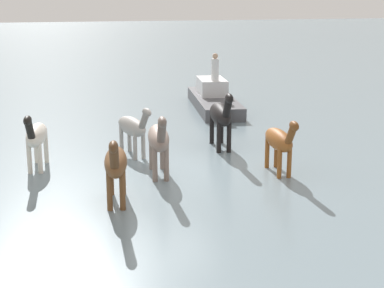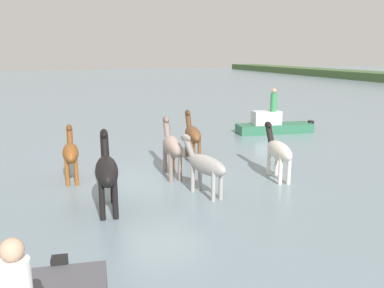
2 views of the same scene
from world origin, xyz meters
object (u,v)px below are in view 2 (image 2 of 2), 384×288
at_px(horse_mid_herd, 107,170).
at_px(horse_rear_stallion, 192,134).
at_px(boat_tender_starboard, 273,127).
at_px(horse_dun_straggler, 205,165).
at_px(person_watcher_seated, 274,101).
at_px(horse_gray_outer, 172,146).
at_px(horse_pinto_flank, 278,151).
at_px(horse_chestnut_trailing, 71,153).

xyz_separation_m(horse_mid_herd, horse_rear_stallion, (-4.28, 3.95, -0.10)).
bearing_deg(horse_rear_stallion, boat_tender_starboard, -49.40).
bearing_deg(horse_mid_herd, horse_dun_straggler, -79.89).
bearing_deg(person_watcher_seated, horse_gray_outer, -53.06).
height_order(horse_mid_herd, horse_dun_straggler, horse_mid_herd).
height_order(horse_pinto_flank, person_watcher_seated, person_watcher_seated).
bearing_deg(horse_pinto_flank, horse_gray_outer, 74.52).
xyz_separation_m(horse_rear_stallion, horse_dun_straggler, (4.07, -1.05, -0.07)).
bearing_deg(horse_mid_herd, boat_tender_starboard, -45.18).
bearing_deg(horse_dun_straggler, boat_tender_starboard, -57.55).
bearing_deg(horse_mid_herd, person_watcher_seated, -45.39).
height_order(horse_rear_stallion, horse_dun_straggler, horse_rear_stallion).
distance_m(horse_mid_herd, horse_chestnut_trailing, 3.11).
distance_m(horse_dun_straggler, horse_chestnut_trailing, 4.61).
height_order(horse_mid_herd, horse_pinto_flank, horse_mid_herd).
height_order(horse_gray_outer, horse_pinto_flank, horse_gray_outer).
xyz_separation_m(horse_dun_straggler, horse_chestnut_trailing, (-2.79, -3.67, 0.02)).
bearing_deg(horse_chestnut_trailing, boat_tender_starboard, -62.37).
bearing_deg(horse_chestnut_trailing, person_watcher_seated, -62.84).
height_order(horse_rear_stallion, boat_tender_starboard, horse_rear_stallion).
bearing_deg(person_watcher_seated, boat_tender_starboard, 141.34).
distance_m(horse_chestnut_trailing, person_watcher_seated, 11.44).
xyz_separation_m(horse_gray_outer, horse_pinto_flank, (1.54, 3.25, -0.07)).
distance_m(horse_mid_herd, horse_dun_straggler, 2.91).
xyz_separation_m(horse_pinto_flank, boat_tender_starboard, (-7.04, 3.98, -0.67)).
xyz_separation_m(horse_gray_outer, boat_tender_starboard, (-5.50, 7.22, -0.75)).
bearing_deg(horse_pinto_flank, horse_chestnut_trailing, 81.71).
distance_m(horse_gray_outer, boat_tender_starboard, 9.11).
distance_m(horse_rear_stallion, horse_pinto_flank, 3.88).
bearing_deg(boat_tender_starboard, horse_pinto_flank, 67.42).
distance_m(boat_tender_starboard, person_watcher_seated, 1.43).
distance_m(horse_mid_herd, boat_tender_starboard, 12.57).
height_order(horse_chestnut_trailing, person_watcher_seated, person_watcher_seated).
xyz_separation_m(horse_rear_stallion, boat_tender_starboard, (-3.61, 5.80, -0.70)).
relative_size(horse_dun_straggler, boat_tender_starboard, 0.51).
relative_size(horse_mid_herd, person_watcher_seated, 2.18).
distance_m(horse_chestnut_trailing, boat_tender_starboard, 11.61).
bearing_deg(horse_chestnut_trailing, horse_rear_stallion, -72.13).
relative_size(horse_dun_straggler, horse_chestnut_trailing, 0.98).
relative_size(horse_dun_straggler, horse_pinto_flank, 0.94).
distance_m(horse_gray_outer, horse_rear_stallion, 2.36).
relative_size(horse_gray_outer, horse_chestnut_trailing, 1.12).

